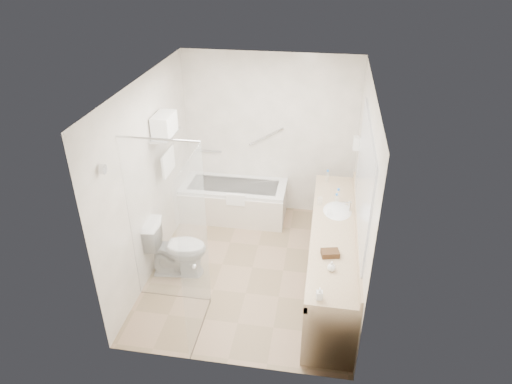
# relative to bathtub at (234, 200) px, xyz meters

# --- Properties ---
(floor) EXTENTS (3.20, 3.20, 0.00)m
(floor) POSITION_rel_bathtub_xyz_m (0.50, -1.24, -0.28)
(floor) COLOR #9B7D5F
(floor) RESTS_ON ground
(ceiling) EXTENTS (2.60, 3.20, 0.10)m
(ceiling) POSITION_rel_bathtub_xyz_m (0.50, -1.24, 2.22)
(ceiling) COLOR white
(ceiling) RESTS_ON wall_back
(wall_back) EXTENTS (2.60, 0.10, 2.50)m
(wall_back) POSITION_rel_bathtub_xyz_m (0.50, 0.36, 0.97)
(wall_back) COLOR white
(wall_back) RESTS_ON ground
(wall_front) EXTENTS (2.60, 0.10, 2.50)m
(wall_front) POSITION_rel_bathtub_xyz_m (0.50, -2.84, 0.97)
(wall_front) COLOR white
(wall_front) RESTS_ON ground
(wall_left) EXTENTS (0.10, 3.20, 2.50)m
(wall_left) POSITION_rel_bathtub_xyz_m (-0.80, -1.24, 0.97)
(wall_left) COLOR white
(wall_left) RESTS_ON ground
(wall_right) EXTENTS (0.10, 3.20, 2.50)m
(wall_right) POSITION_rel_bathtub_xyz_m (1.80, -1.24, 0.97)
(wall_right) COLOR white
(wall_right) RESTS_ON ground
(bathtub) EXTENTS (1.60, 0.73, 0.59)m
(bathtub) POSITION_rel_bathtub_xyz_m (0.00, 0.00, 0.00)
(bathtub) COLOR silver
(bathtub) RESTS_ON floor
(grab_bar_short) EXTENTS (0.40, 0.03, 0.03)m
(grab_bar_short) POSITION_rel_bathtub_xyz_m (-0.45, 0.32, 0.67)
(grab_bar_short) COLOR silver
(grab_bar_short) RESTS_ON wall_back
(grab_bar_long) EXTENTS (0.53, 0.03, 0.33)m
(grab_bar_long) POSITION_rel_bathtub_xyz_m (0.45, 0.32, 0.97)
(grab_bar_long) COLOR silver
(grab_bar_long) RESTS_ON wall_back
(shower_enclosure) EXTENTS (0.96, 0.91, 2.11)m
(shower_enclosure) POSITION_rel_bathtub_xyz_m (-0.13, -2.16, 0.79)
(shower_enclosure) COLOR silver
(shower_enclosure) RESTS_ON floor
(towel_shelf) EXTENTS (0.24, 0.55, 0.81)m
(towel_shelf) POSITION_rel_bathtub_xyz_m (-0.67, -0.89, 1.48)
(towel_shelf) COLOR silver
(towel_shelf) RESTS_ON wall_left
(vanity_counter) EXTENTS (0.55, 2.70, 0.95)m
(vanity_counter) POSITION_rel_bathtub_xyz_m (1.52, -1.39, 0.36)
(vanity_counter) COLOR tan
(vanity_counter) RESTS_ON floor
(sink) EXTENTS (0.40, 0.52, 0.14)m
(sink) POSITION_rel_bathtub_xyz_m (1.55, -0.99, 0.54)
(sink) COLOR silver
(sink) RESTS_ON vanity_counter
(faucet) EXTENTS (0.03, 0.03, 0.14)m
(faucet) POSITION_rel_bathtub_xyz_m (1.70, -0.99, 0.65)
(faucet) COLOR silver
(faucet) RESTS_ON vanity_counter
(mirror) EXTENTS (0.02, 2.00, 1.20)m
(mirror) POSITION_rel_bathtub_xyz_m (1.79, -1.39, 1.27)
(mirror) COLOR #B3B8C0
(mirror) RESTS_ON wall_right
(hairdryer_unit) EXTENTS (0.08, 0.10, 0.18)m
(hairdryer_unit) POSITION_rel_bathtub_xyz_m (1.75, -0.19, 1.17)
(hairdryer_unit) COLOR white
(hairdryer_unit) RESTS_ON wall_right
(toilet) EXTENTS (0.81, 0.51, 0.76)m
(toilet) POSITION_rel_bathtub_xyz_m (-0.45, -1.47, 0.10)
(toilet) COLOR silver
(toilet) RESTS_ON floor
(amenity_basket) EXTENTS (0.22, 0.17, 0.06)m
(amenity_basket) POSITION_rel_bathtub_xyz_m (1.48, -1.94, 0.61)
(amenity_basket) COLOR #483019
(amenity_basket) RESTS_ON vanity_counter
(soap_bottle_a) EXTENTS (0.08, 0.14, 0.06)m
(soap_bottle_a) POSITION_rel_bathtub_xyz_m (1.39, -2.64, 0.61)
(soap_bottle_a) COLOR white
(soap_bottle_a) RESTS_ON vanity_counter
(soap_bottle_b) EXTENTS (0.11, 0.13, 0.09)m
(soap_bottle_b) POSITION_rel_bathtub_xyz_m (1.50, -2.19, 0.62)
(soap_bottle_b) COLOR white
(soap_bottle_b) RESTS_ON vanity_counter
(water_bottle_left) EXTENTS (0.06, 0.06, 0.19)m
(water_bottle_left) POSITION_rel_bathtub_xyz_m (1.55, -0.75, 0.66)
(water_bottle_left) COLOR silver
(water_bottle_left) RESTS_ON vanity_counter
(water_bottle_mid) EXTENTS (0.06, 0.06, 0.18)m
(water_bottle_mid) POSITION_rel_bathtub_xyz_m (1.53, -0.87, 0.66)
(water_bottle_mid) COLOR silver
(water_bottle_mid) RESTS_ON vanity_counter
(water_bottle_right) EXTENTS (0.06, 0.06, 0.19)m
(water_bottle_right) POSITION_rel_bathtub_xyz_m (1.40, -0.23, 0.66)
(water_bottle_right) COLOR silver
(water_bottle_right) RESTS_ON vanity_counter
(drinking_glass_near) EXTENTS (0.08, 0.08, 0.09)m
(drinking_glass_near) POSITION_rel_bathtub_xyz_m (1.46, -1.16, 0.62)
(drinking_glass_near) COLOR silver
(drinking_glass_near) RESTS_ON vanity_counter
(drinking_glass_far) EXTENTS (0.09, 0.09, 0.10)m
(drinking_glass_far) POSITION_rel_bathtub_xyz_m (1.32, -0.86, 0.62)
(drinking_glass_far) COLOR silver
(drinking_glass_far) RESTS_ON vanity_counter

